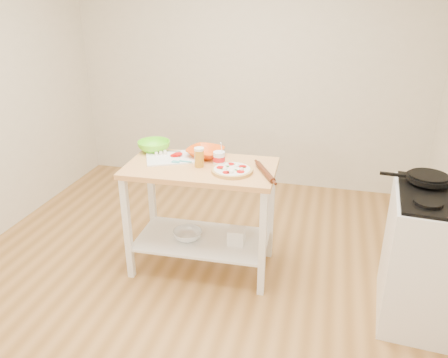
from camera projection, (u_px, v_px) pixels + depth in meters
name	position (u px, v px, depth m)	size (l,w,h in m)	color
room_shell	(182.00, 122.00, 2.79)	(4.04, 4.54, 2.74)	#A7763D
prep_island	(201.00, 196.00, 3.41)	(1.16, 0.66, 0.90)	tan
gas_stove	(434.00, 258.00, 2.92)	(0.66, 0.76, 1.11)	white
skillet	(427.00, 178.00, 2.90)	(0.45, 0.29, 0.03)	black
pizza	(232.00, 170.00, 3.19)	(0.31, 0.31, 0.05)	tan
cutting_board	(172.00, 157.00, 3.45)	(0.49, 0.44, 0.04)	white
spatula	(181.00, 162.00, 3.34)	(0.15, 0.05, 0.01)	teal
knife	(160.00, 151.00, 3.57)	(0.27, 0.07, 0.01)	silver
orange_bowl	(205.00, 152.00, 3.48)	(0.28, 0.28, 0.07)	#EA520D
green_bowl	(154.00, 146.00, 3.60)	(0.27, 0.27, 0.08)	#6CE920
beer_pint	(199.00, 157.00, 3.26)	(0.07, 0.07, 0.15)	#BB821E
yogurt_tub	(219.00, 159.00, 3.30)	(0.09, 0.09, 0.19)	white
rolling_pin	(265.00, 172.00, 3.14)	(0.04, 0.04, 0.35)	#522412
shelf_glass_bowl	(188.00, 235.00, 3.55)	(0.24, 0.24, 0.07)	silver
shelf_bin	(237.00, 236.00, 3.47)	(0.13, 0.13, 0.13)	white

